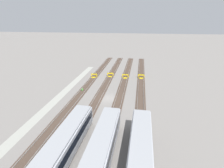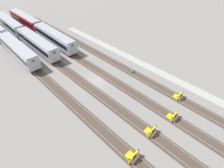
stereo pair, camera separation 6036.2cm
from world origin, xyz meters
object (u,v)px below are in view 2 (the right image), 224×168
at_px(bumper_stop_far_inner_track, 132,156).
at_px(weed_clump, 133,71).
at_px(subway_car_front_row_right_inner, 37,43).
at_px(subway_car_front_row_centre, 54,38).
at_px(subway_car_back_row_leftmost, 25,20).
at_px(subway_car_front_row_rightmost, 18,50).
at_px(bumper_stop_near_inner_track, 173,116).
at_px(bumper_stop_nearest_track, 178,96).
at_px(bumper_stop_middle_track, 151,131).
at_px(subway_car_front_row_left_inner, 10,24).

bearing_deg(bumper_stop_far_inner_track, weed_clump, -49.82).
bearing_deg(bumper_stop_far_inner_track, subway_car_front_row_right_inner, -7.67).
relative_size(subway_car_front_row_centre, subway_car_back_row_leftmost, 1.00).
relative_size(subway_car_front_row_rightmost, bumper_stop_far_inner_track, 9.02).
height_order(subway_car_front_row_right_inner, bumper_stop_near_inner_track, subway_car_front_row_right_inner).
relative_size(subway_car_front_row_centre, bumper_stop_far_inner_track, 9.03).
height_order(subway_car_front_row_rightmost, bumper_stop_far_inner_track, subway_car_front_row_rightmost).
xyz_separation_m(bumper_stop_nearest_track, bumper_stop_middle_track, (-0.95, 9.87, 0.00)).
bearing_deg(bumper_stop_near_inner_track, subway_car_back_row_leftmost, -0.01).
relative_size(bumper_stop_near_inner_track, weed_clump, 2.18).
bearing_deg(bumper_stop_nearest_track, weed_clump, -1.15).
bearing_deg(subway_car_back_row_leftmost, bumper_stop_middle_track, 174.80).
bearing_deg(weed_clump, subway_car_front_row_rightmost, 32.54).
relative_size(bumper_stop_middle_track, weed_clump, 2.18).
bearing_deg(bumper_stop_far_inner_track, subway_car_front_row_rightmost, -0.02).
height_order(subway_car_back_row_leftmost, bumper_stop_far_inner_track, subway_car_back_row_leftmost).
xyz_separation_m(bumper_stop_nearest_track, weed_clump, (11.11, -0.22, -0.27)).
xyz_separation_m(subway_car_back_row_leftmost, bumper_stop_far_inner_track, (-54.83, 9.85, -1.53)).
distance_m(bumper_stop_far_inner_track, weed_clump, 19.65).
relative_size(subway_car_front_row_right_inner, bumper_stop_far_inner_track, 9.01).
xyz_separation_m(subway_car_front_row_centre, weed_clump, (-23.51, -5.19, -1.80)).
xyz_separation_m(subway_car_front_row_left_inner, subway_car_front_row_right_inner, (-18.63, 0.02, 0.00)).
distance_m(subway_car_front_row_right_inner, bumper_stop_far_inner_track, 36.55).
xyz_separation_m(subway_car_front_row_centre, bumper_stop_far_inner_track, (-36.19, 9.82, -1.53)).
height_order(bumper_stop_near_inner_track, bumper_stop_middle_track, same).
xyz_separation_m(subway_car_front_row_centre, bumper_stop_middle_track, (-35.57, 4.90, -1.53)).
relative_size(subway_car_front_row_centre, weed_clump, 19.62).
relative_size(subway_car_front_row_right_inner, weed_clump, 19.59).
distance_m(bumper_stop_nearest_track, weed_clump, 11.12).
relative_size(subway_car_front_row_rightmost, subway_car_back_row_leftmost, 1.00).
xyz_separation_m(subway_car_front_row_left_inner, bumper_stop_nearest_track, (-53.26, -9.90, -1.53)).
bearing_deg(subway_car_front_row_centre, subway_car_back_row_leftmost, -0.09).
bearing_deg(bumper_stop_middle_track, subway_car_front_row_right_inner, 0.07).
height_order(subway_car_back_row_leftmost, bumper_stop_middle_track, subway_car_back_row_leftmost).
relative_size(bumper_stop_nearest_track, bumper_stop_middle_track, 1.00).
bearing_deg(bumper_stop_middle_track, subway_car_back_row_leftmost, -5.20).
distance_m(bumper_stop_middle_track, weed_clump, 15.73).
distance_m(subway_car_front_row_centre, bumper_stop_near_inner_track, 36.41).
relative_size(subway_car_front_row_left_inner, bumper_stop_nearest_track, 9.00).
relative_size(subway_car_front_row_right_inner, bumper_stop_near_inner_track, 8.97).
height_order(subway_car_front_row_rightmost, bumper_stop_nearest_track, subway_car_front_row_rightmost).
xyz_separation_m(subway_car_front_row_rightmost, bumper_stop_near_inner_track, (-36.38, -9.83, -1.53)).
bearing_deg(bumper_stop_far_inner_track, subway_car_front_row_centre, -15.19).
distance_m(subway_car_front_row_centre, weed_clump, 24.14).
distance_m(subway_car_front_row_rightmost, bumper_stop_far_inner_track, 36.22).
height_order(subway_car_front_row_left_inner, subway_car_back_row_leftmost, same).
relative_size(subway_car_front_row_rightmost, bumper_stop_nearest_track, 8.99).
height_order(subway_car_front_row_centre, subway_car_front_row_rightmost, same).
xyz_separation_m(subway_car_front_row_centre, bumper_stop_near_inner_track, (-36.38, -0.02, -1.53)).
height_order(subway_car_front_row_centre, subway_car_back_row_leftmost, same).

